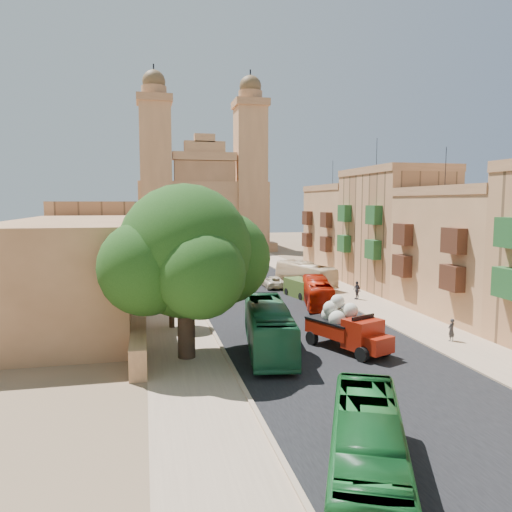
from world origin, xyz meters
name	(u,v)px	position (x,y,z in m)	size (l,w,h in m)	color
ground	(350,367)	(0.00, 0.00, 0.00)	(260.00, 260.00, 0.00)	brown
road_surface	(249,286)	(0.00, 30.00, 0.01)	(14.00, 140.00, 0.01)	black
sidewalk_east	(324,283)	(9.50, 30.00, 0.01)	(5.00, 140.00, 0.01)	tan
sidewalk_west	(168,289)	(-9.50, 30.00, 0.01)	(5.00, 140.00, 0.01)	tan
kerb_east	(305,283)	(7.00, 30.00, 0.06)	(0.25, 140.00, 0.12)	tan
kerb_west	(190,288)	(-7.00, 30.00, 0.06)	(0.25, 140.00, 0.12)	tan
townhouse_b	(471,251)	(15.95, 11.00, 5.66)	(9.00, 14.00, 14.90)	#B17B50
townhouse_c	(393,228)	(15.95, 25.00, 6.91)	(9.00, 14.00, 17.40)	tan
townhouse_d	(345,229)	(15.95, 39.00, 6.16)	(9.00, 14.00, 15.90)	#B17B50
west_wall	(140,299)	(-12.50, 20.00, 0.90)	(1.00, 40.00, 1.80)	#B17B50
west_building_low	(74,268)	(-18.00, 18.00, 4.20)	(10.00, 28.00, 8.40)	#9D6B44
west_building_mid	(100,238)	(-18.00, 44.00, 5.00)	(10.00, 22.00, 10.00)	tan
church	(202,204)	(0.00, 78.61, 9.52)	(28.00, 22.50, 36.30)	#B17B50
ficus_tree	(187,256)	(-9.40, 4.01, 6.56)	(11.09, 10.21, 11.09)	#37261B
street_tree_a	(171,283)	(-10.00, 12.00, 3.57)	(3.47, 3.47, 5.33)	#37261B
street_tree_b	(165,270)	(-10.00, 24.00, 2.97)	(2.89, 2.89, 4.45)	#37261B
street_tree_c	(161,255)	(-10.00, 36.00, 3.36)	(3.26, 3.26, 5.02)	#37261B
street_tree_d	(158,249)	(-10.00, 48.00, 2.89)	(2.82, 2.82, 4.33)	#37261B
red_truck	(347,327)	(1.16, 3.22, 1.60)	(4.50, 6.58, 3.65)	maroon
olive_pickup	(301,288)	(4.00, 22.08, 0.90)	(2.77, 4.74, 1.83)	#435B22
bus_green_south	(367,455)	(-4.79, -12.52, 1.41)	(2.37, 10.11, 2.82)	#145623
bus_green_north	(268,327)	(-4.02, 4.27, 1.59)	(2.67, 11.42, 3.18)	#20643B
bus_red_east	(317,293)	(4.00, 17.10, 1.32)	(2.22, 9.49, 2.64)	#B71A06
bus_cream_east	(305,274)	(6.50, 28.37, 1.41)	(2.36, 10.10, 2.81)	beige
car_blue_a	(260,311)	(-2.47, 13.41, 0.65)	(1.53, 3.81, 1.30)	#3E7CBE
car_white_a	(244,281)	(-0.72, 29.37, 0.70)	(1.48, 4.24, 1.40)	white
car_cream	(273,282)	(2.55, 28.27, 0.66)	(2.21, 4.78, 1.33)	beige
car_dkblue	(195,267)	(-5.00, 43.45, 0.63)	(1.75, 4.31, 1.25)	#132745
car_white_b	(258,266)	(4.14, 43.05, 0.57)	(1.34, 3.34, 1.14)	white
car_blue_b	(198,255)	(-2.90, 59.88, 0.63)	(1.33, 3.81, 1.25)	#4865A7
pedestrian_a	(451,330)	(9.34, 3.66, 0.81)	(0.59, 0.39, 1.62)	#2C2B2D
pedestrian_c	(357,290)	(9.13, 19.50, 0.94)	(1.10, 0.46, 1.87)	#34333A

